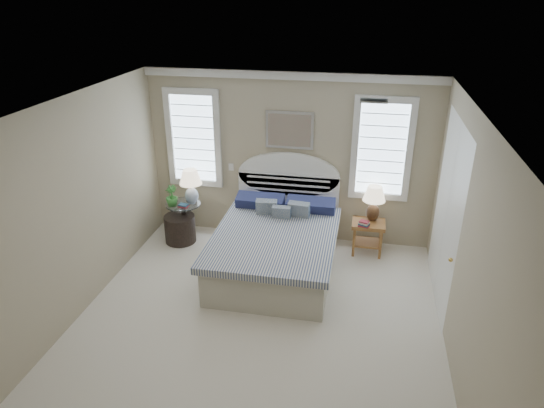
{
  "coord_description": "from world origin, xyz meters",
  "views": [
    {
      "loc": [
        1.13,
        -4.63,
        3.84
      ],
      "look_at": [
        0.02,
        1.0,
        1.24
      ],
      "focal_mm": 32.0,
      "sensor_mm": 36.0,
      "label": 1
    }
  ],
  "objects_px": {
    "bed": "(277,244)",
    "floor_pot": "(180,229)",
    "nightstand_right": "(368,231)",
    "lamp_left": "(191,183)",
    "lamp_right": "(374,199)",
    "side_table_left": "(184,217)"
  },
  "relations": [
    {
      "from": "lamp_left",
      "to": "lamp_right",
      "type": "distance_m",
      "value": 2.87
    },
    {
      "from": "bed",
      "to": "lamp_left",
      "type": "relative_size",
      "value": 3.95
    },
    {
      "from": "bed",
      "to": "lamp_left",
      "type": "bearing_deg",
      "value": 156.81
    },
    {
      "from": "floor_pot",
      "to": "lamp_left",
      "type": "xyz_separation_m",
      "value": [
        0.18,
        0.16,
        0.76
      ]
    },
    {
      "from": "nightstand_right",
      "to": "lamp_left",
      "type": "distance_m",
      "value": 2.88
    },
    {
      "from": "side_table_left",
      "to": "lamp_left",
      "type": "height_order",
      "value": "lamp_left"
    },
    {
      "from": "floor_pot",
      "to": "bed",
      "type": "bearing_deg",
      "value": -16.12
    },
    {
      "from": "side_table_left",
      "to": "floor_pot",
      "type": "xyz_separation_m",
      "value": [
        -0.04,
        -0.1,
        -0.16
      ]
    },
    {
      "from": "bed",
      "to": "nightstand_right",
      "type": "bearing_deg",
      "value": 28.03
    },
    {
      "from": "side_table_left",
      "to": "floor_pot",
      "type": "height_order",
      "value": "side_table_left"
    },
    {
      "from": "bed",
      "to": "floor_pot",
      "type": "height_order",
      "value": "bed"
    },
    {
      "from": "nightstand_right",
      "to": "lamp_left",
      "type": "xyz_separation_m",
      "value": [
        -2.81,
        -0.04,
        0.6
      ]
    },
    {
      "from": "bed",
      "to": "nightstand_right",
      "type": "distance_m",
      "value": 1.47
    },
    {
      "from": "lamp_left",
      "to": "nightstand_right",
      "type": "bearing_deg",
      "value": 0.89
    },
    {
      "from": "nightstand_right",
      "to": "lamp_right",
      "type": "height_order",
      "value": "lamp_right"
    },
    {
      "from": "side_table_left",
      "to": "lamp_right",
      "type": "height_order",
      "value": "lamp_right"
    },
    {
      "from": "bed",
      "to": "floor_pot",
      "type": "relative_size",
      "value": 4.59
    },
    {
      "from": "bed",
      "to": "nightstand_right",
      "type": "relative_size",
      "value": 4.29
    },
    {
      "from": "lamp_right",
      "to": "side_table_left",
      "type": "bearing_deg",
      "value": -176.02
    },
    {
      "from": "side_table_left",
      "to": "floor_pot",
      "type": "relative_size",
      "value": 1.27
    },
    {
      "from": "side_table_left",
      "to": "nightstand_right",
      "type": "distance_m",
      "value": 2.95
    },
    {
      "from": "floor_pot",
      "to": "lamp_right",
      "type": "xyz_separation_m",
      "value": [
        3.04,
        0.31,
        0.64
      ]
    }
  ]
}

